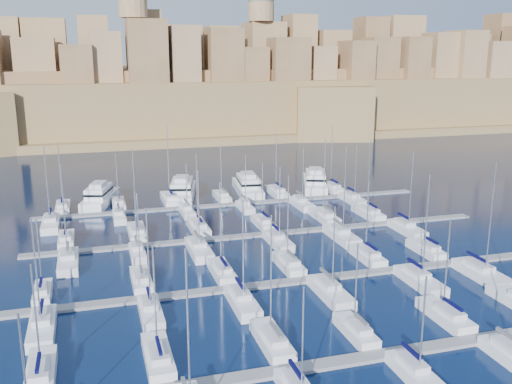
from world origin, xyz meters
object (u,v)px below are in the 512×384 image
object	(u,v)px
sailboat_4	(445,315)
motor_yacht_c	(248,186)
sailboat_0	(41,374)
motor_yacht_b	(182,190)
motor_yacht_d	(315,181)
sailboat_2	(272,341)
motor_yacht_a	(100,196)

from	to	relation	value
sailboat_4	motor_yacht_c	bearing A→B (deg)	94.60
sailboat_0	motor_yacht_b	size ratio (longest dim) A/B	0.69
sailboat_4	motor_yacht_b	world-z (taller)	sailboat_4
motor_yacht_d	motor_yacht_b	bearing A→B (deg)	-179.88
motor_yacht_b	motor_yacht_c	world-z (taller)	same
sailboat_0	motor_yacht_c	world-z (taller)	sailboat_0
sailboat_2	motor_yacht_c	size ratio (longest dim) A/B	0.89
sailboat_4	motor_yacht_b	xyz separation A→B (m)	(-21.12, 70.47, 0.99)
sailboat_2	motor_yacht_b	world-z (taller)	sailboat_2
sailboat_2	motor_yacht_c	distance (m)	72.23
sailboat_0	sailboat_2	bearing A→B (deg)	-0.13
motor_yacht_b	sailboat_4	bearing A→B (deg)	-73.32
motor_yacht_b	sailboat_2	bearing A→B (deg)	-91.07
sailboat_4	motor_yacht_d	xyz separation A→B (m)	(11.47, 70.54, 0.99)
sailboat_0	motor_yacht_b	distance (m)	74.98
sailboat_0	sailboat_4	world-z (taller)	sailboat_4
sailboat_2	motor_yacht_c	bearing A→B (deg)	76.57
motor_yacht_c	sailboat_4	bearing A→B (deg)	-85.40
sailboat_0	sailboat_4	bearing A→B (deg)	-0.07
sailboat_0	sailboat_2	distance (m)	24.43
motor_yacht_a	motor_yacht_b	world-z (taller)	same
motor_yacht_b	motor_yacht_d	distance (m)	32.58
motor_yacht_a	motor_yacht_b	distance (m)	18.21
sailboat_4	motor_yacht_c	world-z (taller)	sailboat_4
sailboat_2	motor_yacht_d	xyz separation A→B (m)	(33.90, 70.54, 0.97)
motor_yacht_a	motor_yacht_c	world-z (taller)	same
sailboat_0	sailboat_2	xyz separation A→B (m)	(24.43, -0.06, 0.02)
sailboat_2	motor_yacht_b	distance (m)	70.49
sailboat_4	motor_yacht_a	distance (m)	79.95
sailboat_2	sailboat_4	world-z (taller)	sailboat_2
motor_yacht_b	motor_yacht_d	size ratio (longest dim) A/B	0.99
sailboat_0	motor_yacht_a	distance (m)	69.97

